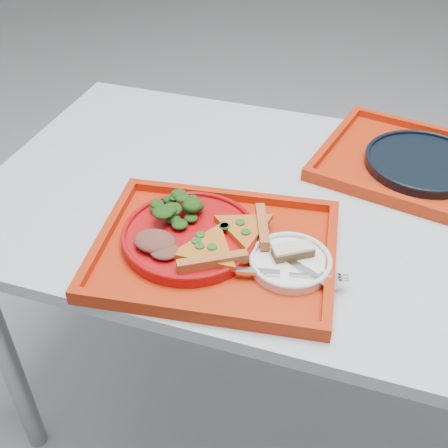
{
  "coord_description": "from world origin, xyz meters",
  "views": [
    {
      "loc": [
        0.04,
        -0.96,
        1.47
      ],
      "look_at": [
        -0.22,
        -0.15,
        0.78
      ],
      "focal_mm": 45.0,
      "sensor_mm": 36.0,
      "label": 1
    }
  ],
  "objects_px": {
    "tray_main": "(215,252)",
    "dessert_bar": "(293,251)",
    "navy_plate": "(423,163)",
    "tray_far": "(421,169)",
    "dinner_plate": "(190,237)"
  },
  "relations": [
    {
      "from": "dinner_plate",
      "to": "navy_plate",
      "type": "distance_m",
      "value": 0.58
    },
    {
      "from": "tray_main",
      "to": "dinner_plate",
      "type": "xyz_separation_m",
      "value": [
        -0.05,
        0.01,
        0.02
      ]
    },
    {
      "from": "tray_far",
      "to": "dinner_plate",
      "type": "relative_size",
      "value": 1.73
    },
    {
      "from": "dinner_plate",
      "to": "navy_plate",
      "type": "bearing_deg",
      "value": 44.75
    },
    {
      "from": "navy_plate",
      "to": "dessert_bar",
      "type": "height_order",
      "value": "dessert_bar"
    },
    {
      "from": "tray_far",
      "to": "tray_main",
      "type": "bearing_deg",
      "value": -118.65
    },
    {
      "from": "dessert_bar",
      "to": "navy_plate",
      "type": "bearing_deg",
      "value": 29.27
    },
    {
      "from": "tray_far",
      "to": "dessert_bar",
      "type": "relative_size",
      "value": 5.67
    },
    {
      "from": "dinner_plate",
      "to": "tray_far",
      "type": "bearing_deg",
      "value": 44.75
    },
    {
      "from": "tray_main",
      "to": "navy_plate",
      "type": "distance_m",
      "value": 0.55
    },
    {
      "from": "dinner_plate",
      "to": "dessert_bar",
      "type": "bearing_deg",
      "value": 1.4
    },
    {
      "from": "tray_far",
      "to": "dinner_plate",
      "type": "distance_m",
      "value": 0.58
    },
    {
      "from": "tray_far",
      "to": "navy_plate",
      "type": "distance_m",
      "value": 0.01
    },
    {
      "from": "tray_main",
      "to": "dessert_bar",
      "type": "height_order",
      "value": "dessert_bar"
    },
    {
      "from": "tray_main",
      "to": "navy_plate",
      "type": "relative_size",
      "value": 1.73
    }
  ]
}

